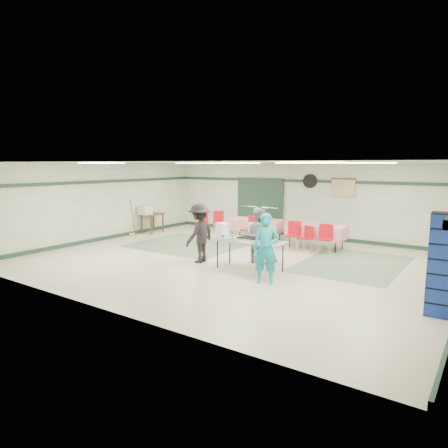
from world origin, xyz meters
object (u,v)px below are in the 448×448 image
Objects in this scene: volunteer_teal at (266,249)px; chair_b at (294,232)px; chair_a at (307,236)px; chair_c at (325,236)px; chair_loose_b at (203,220)px; broom at (133,217)px; chair_loose_a at (218,220)px; dining_table_a at (316,231)px; chair_d at (251,227)px; office_printer at (145,210)px; serving_table at (250,242)px; dining_table_b at (256,225)px; crate_stack_blue_b at (441,265)px; printer_table at (152,216)px; volunteer_dark at (200,233)px; volunteer_grey at (258,235)px.

chair_b is (-1.01, 3.66, -0.26)m from volunteer_teal.
chair_a is 0.59m from chair_c.
chair_loose_b is 2.67m from broom.
dining_table_a is at bearing -38.84° from chair_loose_a.
chair_d is (-1.55, 0.00, 0.03)m from chair_b.
chair_loose_a is at bearing -170.54° from chair_a.
office_printer is 0.33× the size of broom.
chair_d reaches higher than chair_loose_a.
broom is at bearing -163.85° from dining_table_a.
serving_table is 5.72m from chair_loose_b.
volunteer_teal is 6.60m from chair_loose_a.
dining_table_b is 2.18× the size of chair_b.
volunteer_teal is 0.87× the size of dining_table_a.
chair_d reaches higher than chair_loose_b.
serving_table is at bearing -44.52° from chair_d.
dining_table_a is 4.75m from chair_loose_b.
chair_d is at bearing -81.68° from dining_table_b.
chair_a reaches higher than dining_table_a.
chair_b is 3.77m from chair_loose_a.
crate_stack_blue_b is at bearing -45.83° from dining_table_a.
crate_stack_blue_b is (3.43, 0.05, 0.12)m from volunteer_teal.
broom is (-6.05, 1.66, -0.02)m from serving_table.
printer_table is at bearing -156.76° from chair_loose_b.
chair_loose_a is (-4.06, 1.05, 0.05)m from chair_a.
chair_b reaches higher than chair_loose_b.
dining_table_b is 1.78m from chair_b.
serving_table is at bearing -6.71° from broom.
serving_table is 3.88m from dining_table_b.
office_printer reaches higher than chair_loose_a.
office_printer is at bearing 137.23° from volunteer_teal.
volunteer_dark reaches higher than chair_loose_b.
chair_loose_a reaches higher than printer_table.
chair_loose_b is at bearing 162.50° from chair_c.
office_printer reaches higher than chair_a.
dining_table_a is 2.34× the size of chair_a.
chair_d is 1.17× the size of chair_loose_b.
dining_table_a reaches higher than serving_table.
dining_table_a is at bearing 150.12° from volunteer_dark.
volunteer_dark is 3.48m from chair_a.
chair_b is 5.90m from office_printer.
chair_d is 2.81m from chair_loose_b.
volunteer_grey is 1.93× the size of chair_a.
chair_c reaches higher than chair_loose_a.
broom is at bearing -179.19° from chair_b.
chair_loose_a is at bearing 132.89° from serving_table.
volunteer_teal is 3.67m from chair_c.
crate_stack_blue_b is at bearing -18.20° from volunteer_teal.
serving_table is 3.32m from chair_d.
office_printer is at bearing -97.49° from printer_table.
volunteer_dark is (-1.53, -0.08, 0.09)m from serving_table.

